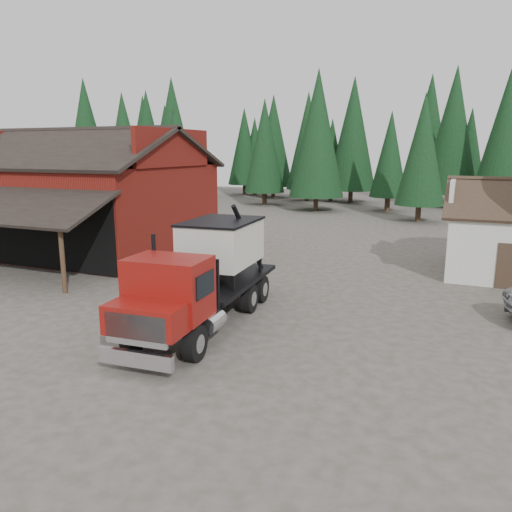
% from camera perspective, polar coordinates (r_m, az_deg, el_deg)
% --- Properties ---
extents(ground, '(120.00, 120.00, 0.00)m').
position_cam_1_polar(ground, '(17.50, -12.30, -7.92)').
color(ground, '#453F36').
rests_on(ground, ground).
extents(red_barn, '(12.80, 13.63, 7.18)m').
position_cam_1_polar(red_barn, '(31.27, -18.67, 5.55)').
color(red_barn, maroon).
rests_on(red_barn, ground).
extents(conifer_backdrop, '(76.00, 16.00, 16.00)m').
position_cam_1_polar(conifer_backdrop, '(56.50, 13.03, 5.77)').
color(conifer_backdrop, black).
rests_on(conifer_backdrop, ground).
extents(near_pine_a, '(4.40, 4.40, 11.40)m').
position_cam_1_polar(near_pine_a, '(52.08, -14.85, 12.22)').
color(near_pine_a, '#382619').
rests_on(near_pine_a, ground).
extents(near_pine_b, '(3.96, 3.96, 10.40)m').
position_cam_1_polar(near_pine_b, '(43.51, 18.49, 11.45)').
color(near_pine_b, '#382619').
rests_on(near_pine_b, ground).
extents(near_pine_d, '(5.28, 5.28, 13.40)m').
position_cam_1_polar(near_pine_d, '(49.31, 7.04, 13.72)').
color(near_pine_d, '#382619').
rests_on(near_pine_d, ground).
extents(feed_truck, '(3.05, 8.90, 3.95)m').
position_cam_1_polar(feed_truck, '(16.95, -5.89, -1.83)').
color(feed_truck, black).
rests_on(feed_truck, ground).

